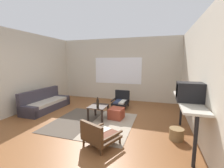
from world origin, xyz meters
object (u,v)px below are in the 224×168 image
(console_shelf, at_px, (188,104))
(crt_television, at_px, (190,92))
(armchair_striped_foreground, at_px, (99,135))
(wicker_basket, at_px, (176,134))
(armchair_by_window, at_px, (121,100))
(coffee_table, at_px, (98,109))
(clay_vase, at_px, (185,90))
(couch, at_px, (46,103))
(ottoman_orange, at_px, (116,113))
(glass_bottle, at_px, (98,103))

(console_shelf, distance_m, crt_television, 0.32)
(armchair_striped_foreground, bearing_deg, wicker_basket, 26.69)
(armchair_striped_foreground, distance_m, wicker_basket, 1.70)
(armchair_by_window, bearing_deg, coffee_table, -103.10)
(console_shelf, xyz_separation_m, wicker_basket, (-0.18, 0.01, -0.69))
(console_shelf, height_order, wicker_basket, console_shelf)
(coffee_table, bearing_deg, clay_vase, -2.19)
(crt_television, bearing_deg, clay_vase, 89.72)
(coffee_table, height_order, clay_vase, clay_vase)
(coffee_table, bearing_deg, couch, 172.33)
(couch, xyz_separation_m, crt_television, (4.41, -1.01, 0.87))
(crt_television, height_order, clay_vase, crt_television)
(coffee_table, xyz_separation_m, crt_television, (2.26, -0.72, 0.77))
(clay_vase, bearing_deg, coffee_table, 177.81)
(couch, xyz_separation_m, console_shelf, (4.41, -0.87, 0.59))
(wicker_basket, bearing_deg, coffee_table, 164.62)
(ottoman_orange, bearing_deg, armchair_by_window, 97.60)
(coffee_table, bearing_deg, console_shelf, -14.40)
(console_shelf, bearing_deg, couch, 168.84)
(armchair_by_window, height_order, wicker_basket, armchair_by_window)
(coffee_table, height_order, wicker_basket, coffee_table)
(armchair_striped_foreground, bearing_deg, clay_vase, 36.42)
(armchair_striped_foreground, height_order, ottoman_orange, armchair_striped_foreground)
(armchair_by_window, bearing_deg, clay_vase, -37.90)
(clay_vase, distance_m, wicker_basket, 1.04)
(armchair_striped_foreground, xyz_separation_m, clay_vase, (1.69, 1.25, 0.79))
(couch, height_order, glass_bottle, couch)
(couch, bearing_deg, armchair_by_window, 24.44)
(couch, height_order, armchair_by_window, couch)
(couch, height_order, crt_television, crt_television)
(ottoman_orange, relative_size, clay_vase, 1.35)
(coffee_table, bearing_deg, crt_television, -17.78)
(armchair_by_window, height_order, console_shelf, console_shelf)
(armchair_striped_foreground, height_order, glass_bottle, glass_bottle)
(armchair_striped_foreground, xyz_separation_m, console_shelf, (1.69, 0.76, 0.58))
(coffee_table, xyz_separation_m, console_shelf, (2.26, -0.58, 0.49))
(clay_vase, bearing_deg, couch, 175.13)
(glass_bottle, bearing_deg, crt_television, -14.46)
(armchair_striped_foreground, relative_size, ottoman_orange, 2.02)
(ottoman_orange, bearing_deg, wicker_basket, -26.07)
(crt_television, bearing_deg, couch, 167.05)
(couch, relative_size, clay_vase, 6.05)
(coffee_table, relative_size, glass_bottle, 2.00)
(armchair_striped_foreground, distance_m, ottoman_orange, 1.55)
(ottoman_orange, height_order, console_shelf, console_shelf)
(couch, xyz_separation_m, wicker_basket, (4.24, -0.86, -0.10))
(ottoman_orange, bearing_deg, glass_bottle, -140.97)
(crt_television, height_order, wicker_basket, crt_television)
(armchair_striped_foreground, bearing_deg, crt_television, 19.89)
(ottoman_orange, height_order, clay_vase, clay_vase)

